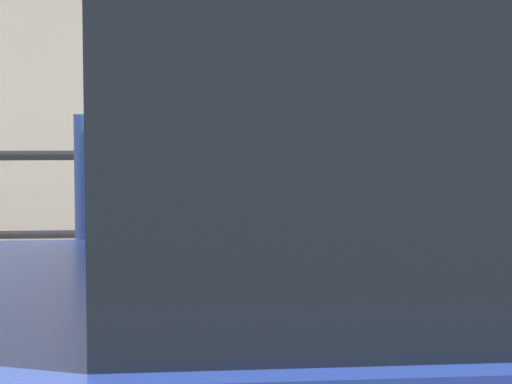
% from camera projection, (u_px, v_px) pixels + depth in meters
% --- Properties ---
extents(parking_meter, '(0.18, 0.19, 1.45)m').
position_uv_depth(parking_meter, '(314.00, 199.00, 4.22)').
color(parking_meter, slate).
rests_on(parking_meter, sidewalk_curb).
extents(pedestrian_at_meter, '(0.65, 0.44, 1.60)m').
position_uv_depth(pedestrian_at_meter, '(148.00, 236.00, 4.37)').
color(pedestrian_at_meter, slate).
rests_on(pedestrian_at_meter, sidewalk_curb).
extents(background_railing, '(24.06, 0.06, 1.12)m').
position_uv_depth(background_railing, '(235.00, 201.00, 6.90)').
color(background_railing, black).
rests_on(background_railing, sidewalk_curb).
extents(backdrop_wall, '(32.00, 0.50, 2.98)m').
position_uv_depth(backdrop_wall, '(219.00, 108.00, 8.76)').
color(backdrop_wall, '#ADA38E').
rests_on(backdrop_wall, ground).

